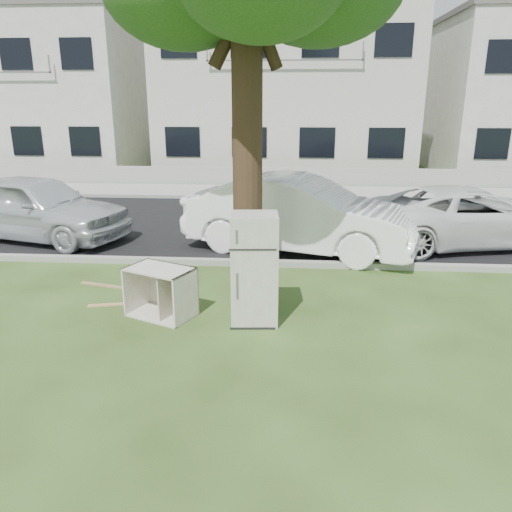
# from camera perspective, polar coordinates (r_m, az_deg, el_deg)

# --- Properties ---
(ground) EXTENTS (120.00, 120.00, 0.00)m
(ground) POSITION_cam_1_polar(r_m,az_deg,el_deg) (7.91, 0.82, -6.81)
(ground) COLOR #2A3F16
(road) EXTENTS (120.00, 7.00, 0.01)m
(road) POSITION_cam_1_polar(r_m,az_deg,el_deg) (13.60, 2.32, 3.61)
(road) COLOR black
(road) RESTS_ON ground
(kerb_near) EXTENTS (120.00, 0.18, 0.12)m
(kerb_near) POSITION_cam_1_polar(r_m,az_deg,el_deg) (10.20, 1.64, -1.16)
(kerb_near) COLOR gray
(kerb_near) RESTS_ON ground
(kerb_far) EXTENTS (120.00, 0.18, 0.12)m
(kerb_far) POSITION_cam_1_polar(r_m,az_deg,el_deg) (17.07, 2.73, 6.43)
(kerb_far) COLOR gray
(kerb_far) RESTS_ON ground
(sidewalk) EXTENTS (120.00, 2.80, 0.01)m
(sidewalk) POSITION_cam_1_polar(r_m,az_deg,el_deg) (18.50, 2.85, 7.30)
(sidewalk) COLOR gray
(sidewalk) RESTS_ON ground
(low_wall) EXTENTS (120.00, 0.15, 0.70)m
(low_wall) POSITION_cam_1_polar(r_m,az_deg,el_deg) (20.02, 2.98, 9.07)
(low_wall) COLOR gray
(low_wall) RESTS_ON ground
(townhouse_left) EXTENTS (10.20, 8.16, 7.04)m
(townhouse_left) POSITION_cam_1_polar(r_m,az_deg,el_deg) (27.65, -23.54, 16.62)
(townhouse_left) COLOR silver
(townhouse_left) RESTS_ON ground
(townhouse_center) EXTENTS (11.22, 8.16, 7.44)m
(townhouse_center) POSITION_cam_1_polar(r_m,az_deg,el_deg) (24.71, 3.39, 18.49)
(townhouse_center) COLOR beige
(townhouse_center) RESTS_ON ground
(fridge) EXTENTS (0.74, 0.69, 1.67)m
(fridge) POSITION_cam_1_polar(r_m,az_deg,el_deg) (7.43, -0.19, -1.51)
(fridge) COLOR silver
(fridge) RESTS_ON ground
(cabinet) EXTENTS (1.17, 0.98, 0.78)m
(cabinet) POSITION_cam_1_polar(r_m,az_deg,el_deg) (7.91, -10.83, -4.06)
(cabinet) COLOR beige
(cabinet) RESTS_ON ground
(plank_a) EXTENTS (1.15, 0.35, 0.02)m
(plank_a) POSITION_cam_1_polar(r_m,az_deg,el_deg) (8.59, -14.87, -5.32)
(plank_a) COLOR tan
(plank_a) RESTS_ON ground
(plank_b) EXTENTS (0.95, 0.33, 0.02)m
(plank_b) POSITION_cam_1_polar(r_m,az_deg,el_deg) (9.53, -17.02, -3.22)
(plank_b) COLOR #997750
(plank_b) RESTS_ON ground
(plank_c) EXTENTS (0.53, 0.77, 0.02)m
(plank_c) POSITION_cam_1_polar(r_m,az_deg,el_deg) (9.06, -9.91, -3.78)
(plank_c) COLOR tan
(plank_c) RESTS_ON ground
(car_center) EXTENTS (5.35, 3.20, 1.67)m
(car_center) POSITION_cam_1_polar(r_m,az_deg,el_deg) (11.05, 5.02, 4.72)
(car_center) COLOR white
(car_center) RESTS_ON ground
(car_right) EXTENTS (5.26, 3.28, 1.36)m
(car_right) POSITION_cam_1_polar(r_m,az_deg,el_deg) (12.58, 23.17, 4.22)
(car_right) COLOR silver
(car_right) RESTS_ON ground
(car_left) EXTENTS (4.93, 3.02, 1.57)m
(car_left) POSITION_cam_1_polar(r_m,az_deg,el_deg) (13.15, -23.87, 5.13)
(car_left) COLOR silver
(car_left) RESTS_ON ground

